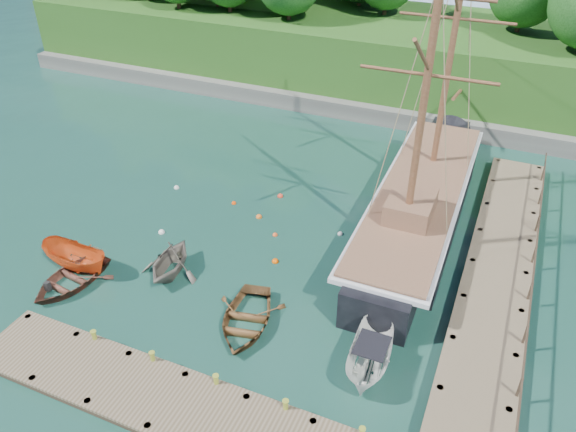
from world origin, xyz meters
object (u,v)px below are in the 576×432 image
object	(u,v)px
rowboat_2	(246,325)
motorboat_orange	(79,268)
rowboat_0	(71,284)
cabin_boat_white	(369,369)
schooner	(418,209)
rowboat_1	(172,273)

from	to	relation	value
rowboat_2	motorboat_orange	size ratio (longest dim) A/B	1.09
motorboat_orange	rowboat_0	bearing A→B (deg)	-150.32
rowboat_0	motorboat_orange	size ratio (longest dim) A/B	1.04
cabin_boat_white	schooner	size ratio (longest dim) A/B	0.17
motorboat_orange	cabin_boat_white	distance (m)	15.78
rowboat_1	rowboat_2	size ratio (longest dim) A/B	0.79
schooner	rowboat_0	bearing A→B (deg)	-140.97
motorboat_orange	rowboat_1	bearing A→B (deg)	-65.39
rowboat_0	motorboat_orange	xyz separation A→B (m)	(-0.51, 1.12, 0.00)
motorboat_orange	cabin_boat_white	bearing A→B (deg)	-86.38
rowboat_0	rowboat_1	world-z (taller)	rowboat_1
motorboat_orange	cabin_boat_white	world-z (taller)	cabin_boat_white
rowboat_1	rowboat_2	xyz separation A→B (m)	(5.21, -1.82, 0.00)
schooner	rowboat_1	bearing A→B (deg)	-138.98
rowboat_2	rowboat_0	bearing A→B (deg)	173.28
rowboat_0	rowboat_2	bearing A→B (deg)	14.23
rowboat_0	cabin_boat_white	xyz separation A→B (m)	(15.26, 0.70, 0.00)
rowboat_0	schooner	size ratio (longest dim) A/B	0.17
rowboat_2	motorboat_orange	bearing A→B (deg)	166.47
rowboat_1	rowboat_0	bearing A→B (deg)	-153.30
cabin_boat_white	rowboat_2	bearing A→B (deg)	173.27
rowboat_2	cabin_boat_white	world-z (taller)	cabin_boat_white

